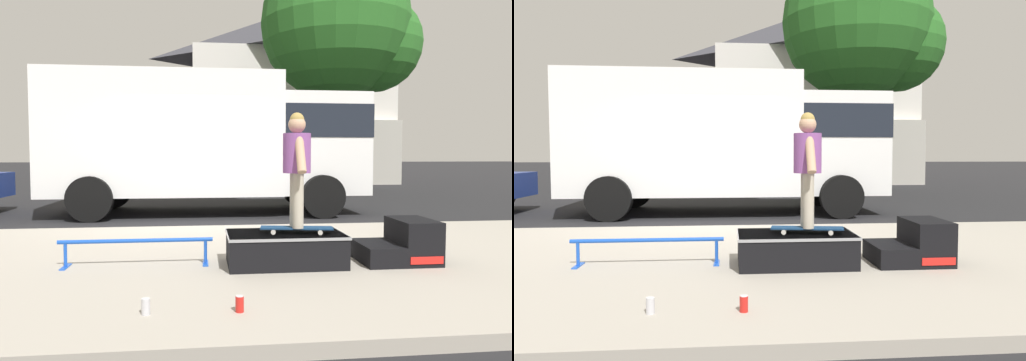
# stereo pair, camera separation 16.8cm
# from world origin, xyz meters

# --- Properties ---
(ground_plane) EXTENTS (140.00, 140.00, 0.00)m
(ground_plane) POSITION_xyz_m (0.00, 0.00, 0.00)
(ground_plane) COLOR black
(sidewalk_slab) EXTENTS (50.00, 5.00, 0.12)m
(sidewalk_slab) POSITION_xyz_m (0.00, -3.00, 0.06)
(sidewalk_slab) COLOR #A8A093
(sidewalk_slab) RESTS_ON ground
(skate_box) EXTENTS (1.27, 0.74, 0.35)m
(skate_box) POSITION_xyz_m (1.04, -3.40, 0.31)
(skate_box) COLOR black
(skate_box) RESTS_ON sidewalk_slab
(kicker_ramp) EXTENTS (0.83, 0.69, 0.48)m
(kicker_ramp) POSITION_xyz_m (2.38, -3.40, 0.32)
(kicker_ramp) COLOR black
(kicker_ramp) RESTS_ON sidewalk_slab
(grind_rail) EXTENTS (1.65, 0.28, 0.29)m
(grind_rail) POSITION_xyz_m (-0.57, -3.26, 0.35)
(grind_rail) COLOR blue
(grind_rail) RESTS_ON sidewalk_slab
(skateboard) EXTENTS (0.80, 0.33, 0.07)m
(skateboard) POSITION_xyz_m (1.16, -3.45, 0.53)
(skateboard) COLOR navy
(skateboard) RESTS_ON skate_box
(skater_kid) EXTENTS (0.30, 0.64, 1.24)m
(skater_kid) POSITION_xyz_m (1.16, -3.45, 1.27)
(skater_kid) COLOR #B7AD99
(skater_kid) RESTS_ON skateboard
(soda_can) EXTENTS (0.07, 0.07, 0.13)m
(soda_can) POSITION_xyz_m (-0.28, -4.85, 0.18)
(soda_can) COLOR silver
(soda_can) RESTS_ON sidewalk_slab
(soda_can_b) EXTENTS (0.07, 0.07, 0.13)m
(soda_can_b) POSITION_xyz_m (0.43, -4.87, 0.18)
(soda_can_b) COLOR red
(soda_can_b) RESTS_ON sidewalk_slab
(box_truck) EXTENTS (6.91, 2.63, 3.05)m
(box_truck) POSITION_xyz_m (0.31, 2.20, 1.70)
(box_truck) COLOR white
(box_truck) RESTS_ON ground
(street_tree_main) EXTENTS (5.52, 5.01, 8.22)m
(street_tree_main) POSITION_xyz_m (4.91, 7.20, 5.55)
(street_tree_main) COLOR brown
(street_tree_main) RESTS_ON ground
(house_behind) EXTENTS (9.54, 8.23, 8.40)m
(house_behind) POSITION_xyz_m (4.26, 15.14, 4.24)
(house_behind) COLOR silver
(house_behind) RESTS_ON ground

